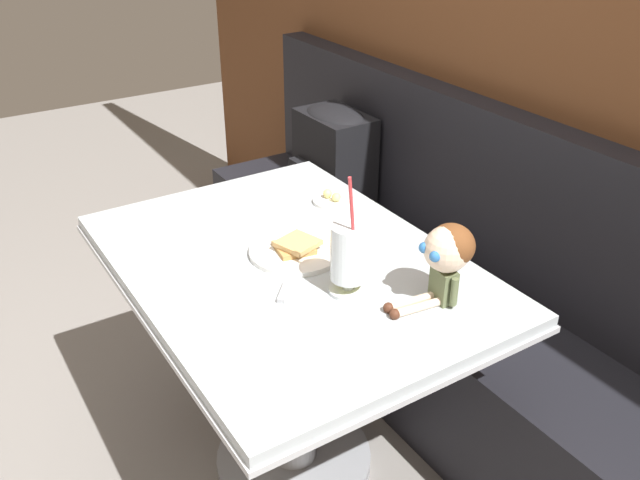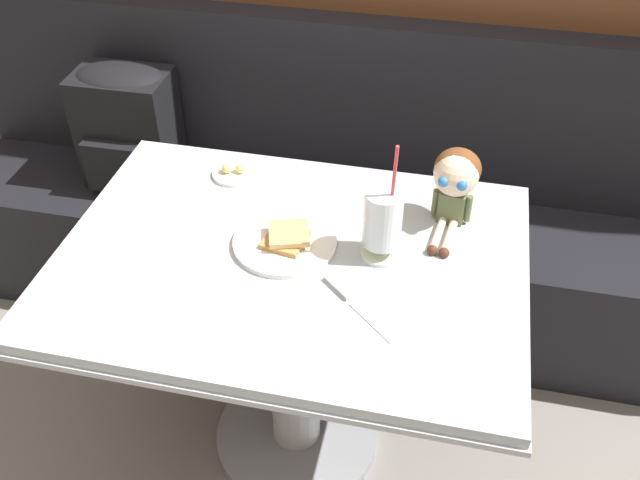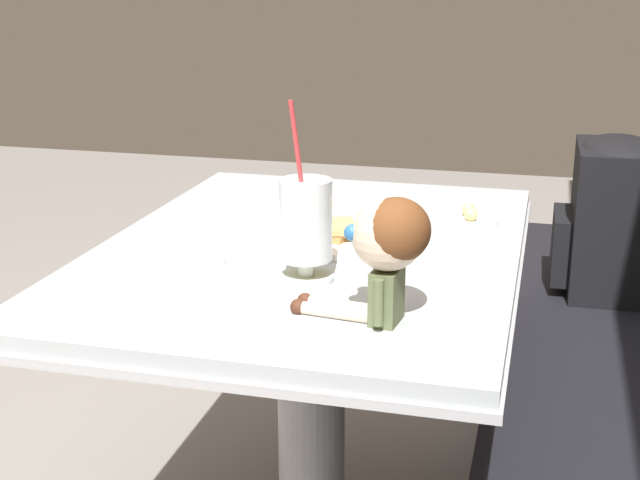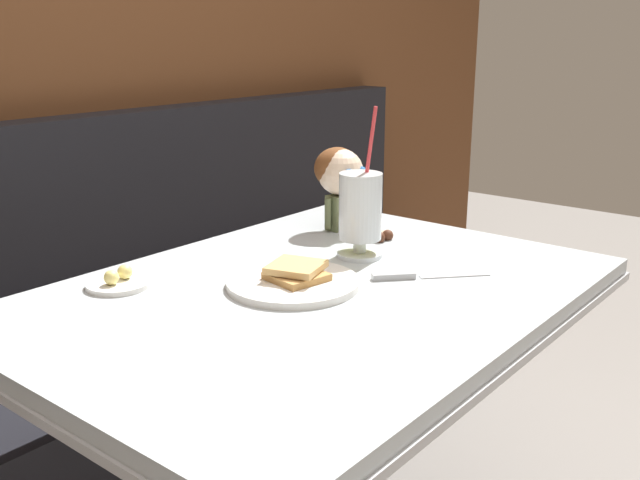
{
  "view_description": "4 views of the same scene",
  "coord_description": "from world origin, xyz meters",
  "px_view_note": "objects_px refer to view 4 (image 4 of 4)",
  "views": [
    {
      "loc": [
        1.34,
        -0.57,
        1.65
      ],
      "look_at": [
        0.1,
        0.22,
        0.84
      ],
      "focal_mm": 38.29,
      "sensor_mm": 36.0,
      "label": 1
    },
    {
      "loc": [
        0.34,
        -1.03,
        1.83
      ],
      "look_at": [
        0.08,
        0.16,
        0.82
      ],
      "focal_mm": 39.55,
      "sensor_mm": 36.0,
      "label": 2
    },
    {
      "loc": [
        1.62,
        0.62,
        1.27
      ],
      "look_at": [
        0.07,
        0.22,
        0.77
      ],
      "focal_mm": 50.29,
      "sensor_mm": 36.0,
      "label": 3
    },
    {
      "loc": [
        -0.98,
        -0.63,
        1.2
      ],
      "look_at": [
        0.09,
        0.24,
        0.8
      ],
      "focal_mm": 40.45,
      "sensor_mm": 36.0,
      "label": 4
    }
  ],
  "objects_px": {
    "butter_saucer": "(118,282)",
    "butter_knife": "(411,276)",
    "seated_doll": "(340,177)",
    "milkshake_glass": "(360,210)",
    "toast_plate": "(294,280)"
  },
  "relations": [
    {
      "from": "butter_saucer",
      "to": "seated_doll",
      "type": "height_order",
      "value": "seated_doll"
    },
    {
      "from": "toast_plate",
      "to": "seated_doll",
      "type": "distance_m",
      "value": 0.43
    },
    {
      "from": "butter_saucer",
      "to": "butter_knife",
      "type": "distance_m",
      "value": 0.56
    },
    {
      "from": "milkshake_glass",
      "to": "seated_doll",
      "type": "height_order",
      "value": "milkshake_glass"
    },
    {
      "from": "milkshake_glass",
      "to": "butter_knife",
      "type": "xyz_separation_m",
      "value": [
        -0.05,
        -0.16,
        -0.1
      ]
    },
    {
      "from": "toast_plate",
      "to": "seated_doll",
      "type": "bearing_deg",
      "value": 25.69
    },
    {
      "from": "milkshake_glass",
      "to": "butter_knife",
      "type": "bearing_deg",
      "value": -107.37
    },
    {
      "from": "butter_knife",
      "to": "milkshake_glass",
      "type": "bearing_deg",
      "value": 72.63
    },
    {
      "from": "butter_saucer",
      "to": "seated_doll",
      "type": "xyz_separation_m",
      "value": [
        0.59,
        -0.07,
        0.12
      ]
    },
    {
      "from": "butter_saucer",
      "to": "toast_plate",
      "type": "bearing_deg",
      "value": -50.49
    },
    {
      "from": "butter_knife",
      "to": "seated_doll",
      "type": "height_order",
      "value": "seated_doll"
    },
    {
      "from": "seated_doll",
      "to": "butter_knife",
      "type": "bearing_deg",
      "value": -121.36
    },
    {
      "from": "milkshake_glass",
      "to": "butter_saucer",
      "type": "bearing_deg",
      "value": 151.18
    },
    {
      "from": "toast_plate",
      "to": "butter_knife",
      "type": "bearing_deg",
      "value": -39.32
    },
    {
      "from": "milkshake_glass",
      "to": "seated_doll",
      "type": "relative_size",
      "value": 1.41
    }
  ]
}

